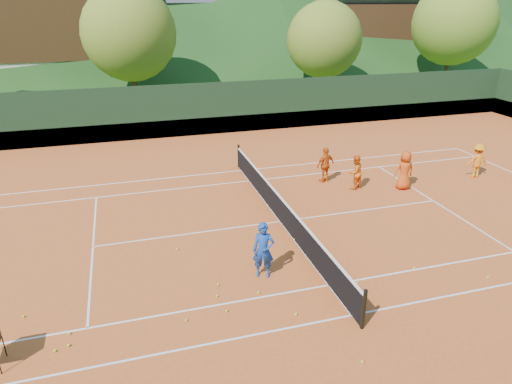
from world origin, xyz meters
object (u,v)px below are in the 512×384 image
object	(u,v)px
student_b	(325,165)
chalet_right	(371,21)
student_a	(355,172)
coach	(263,250)
chalet_mid	(227,24)
tennis_net	(281,209)
student_d	(477,161)
chalet_left	(50,21)
student_c	(404,170)

from	to	relation	value
student_b	chalet_right	distance (m)	32.06
student_a	chalet_right	bearing A→B (deg)	-139.75
coach	chalet_mid	distance (m)	38.13
chalet_mid	coach	bearing A→B (deg)	-101.60
tennis_net	student_d	bearing A→B (deg)	10.04
student_b	tennis_net	xyz separation A→B (m)	(-3.12, -3.11, -0.28)
chalet_left	chalet_mid	size ratio (longest dim) A/B	1.09
coach	chalet_mid	world-z (taller)	chalet_mid
student_b	chalet_mid	bearing A→B (deg)	-111.89
coach	student_d	size ratio (longest dim) A/B	1.08
coach	student_d	xyz separation A→B (m)	(11.40, 4.86, -0.06)
student_a	tennis_net	bearing A→B (deg)	7.29
student_c	chalet_left	world-z (taller)	chalet_left
coach	student_b	world-z (taller)	coach
student_a	student_d	distance (m)	5.81
tennis_net	student_a	bearing A→B (deg)	27.21
student_c	student_d	size ratio (longest dim) A/B	1.06
student_a	chalet_mid	world-z (taller)	chalet_mid
student_c	tennis_net	xyz separation A→B (m)	(-5.93, -1.45, -0.32)
chalet_right	chalet_mid	bearing A→B (deg)	164.05
chalet_mid	chalet_right	bearing A→B (deg)	-15.95
student_a	tennis_net	world-z (taller)	student_a
student_b	student_d	distance (m)	6.80
student_c	tennis_net	distance (m)	6.11
coach	tennis_net	world-z (taller)	coach
chalet_mid	chalet_right	distance (m)	14.56
student_a	tennis_net	xyz separation A→B (m)	(-3.97, -2.04, -0.23)
chalet_left	chalet_right	bearing A→B (deg)	0.00
student_b	chalet_left	bearing A→B (deg)	-80.55
student_c	student_d	distance (m)	3.86
student_b	student_c	world-z (taller)	student_c
tennis_net	chalet_left	bearing A→B (deg)	108.43
chalet_mid	student_b	bearing A→B (deg)	-95.33
student_b	tennis_net	size ratio (longest dim) A/B	0.13
student_b	tennis_net	bearing A→B (deg)	28.38
chalet_right	student_d	bearing A→B (deg)	-109.88
coach	student_c	distance (m)	8.83
student_d	chalet_right	distance (m)	30.39
student_c	tennis_net	world-z (taller)	student_c
student_a	student_d	bearing A→B (deg)	157.01
tennis_net	chalet_left	world-z (taller)	chalet_left
student_c	tennis_net	bearing A→B (deg)	17.48
student_b	tennis_net	world-z (taller)	student_b
student_d	chalet_mid	bearing A→B (deg)	-76.02
student_a	chalet_right	distance (m)	32.54
student_a	student_d	size ratio (longest dim) A/B	0.95
coach	student_c	xyz separation A→B (m)	(7.55, 4.59, -0.02)
chalet_mid	chalet_right	xyz separation A→B (m)	(14.00, -4.00, 0.27)
chalet_left	tennis_net	bearing A→B (deg)	-71.57
tennis_net	chalet_right	distance (m)	36.37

